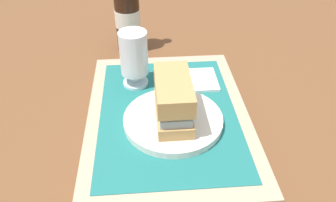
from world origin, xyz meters
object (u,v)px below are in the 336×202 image
Objects in this scene: sandwich at (173,98)px; beer_glass at (134,56)px; beer_bottle at (127,12)px; plate at (173,120)px.

beer_glass reaches higher than sandwich.
sandwich is 0.35m from beer_bottle.
beer_bottle is at bearing 4.77° from beer_glass.
beer_bottle is (0.20, 0.02, 0.01)m from beer_glass.
sandwich is at bearing -165.32° from beer_bottle.
plate is at bearing -165.45° from beer_bottle.
beer_bottle is (0.34, 0.09, 0.03)m from sandwich.
plate is 0.36m from beer_bottle.
sandwich is 0.15m from beer_glass.
beer_bottle reaches higher than beer_glass.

